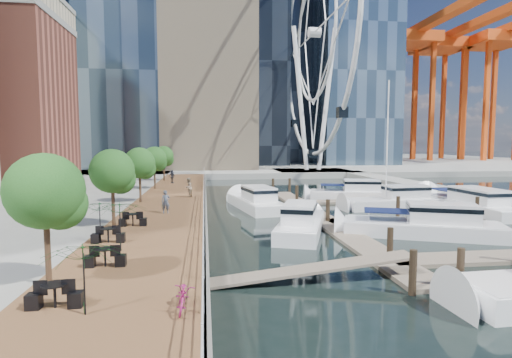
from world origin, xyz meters
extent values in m
plane|color=black|center=(0.00, 0.00, 0.00)|extent=(520.00, 520.00, 0.00)
cube|color=brown|center=(-9.00, 15.00, 0.50)|extent=(6.00, 60.00, 1.00)
cube|color=#595954|center=(-6.00, 15.00, 0.50)|extent=(0.25, 60.00, 1.00)
cube|color=gray|center=(0.00, 102.00, 0.50)|extent=(200.00, 114.00, 1.00)
cube|color=gray|center=(20.00, 20.00, 0.50)|extent=(4.00, 60.00, 1.00)
cube|color=gray|center=(14.00, 52.00, 0.50)|extent=(14.00, 12.00, 1.00)
cube|color=#6D6051|center=(3.00, 10.00, 0.10)|extent=(2.00, 32.00, 0.20)
cube|color=#6D6051|center=(9.00, -2.00, 0.10)|extent=(12.00, 2.00, 0.20)
cube|color=#6D6051|center=(9.00, 8.00, 0.10)|extent=(12.00, 2.00, 0.20)
cube|color=#6D6051|center=(9.00, 18.00, 0.10)|extent=(12.00, 2.00, 0.20)
cube|color=brown|center=(-30.00, 34.00, 11.00)|extent=(12.00, 14.00, 20.00)
cube|color=#BCAD8E|center=(-36.00, 50.00, 15.00)|extent=(14.00, 16.00, 28.00)
cylinder|color=white|center=(11.50, 52.00, 14.00)|extent=(0.80, 0.80, 26.00)
cylinder|color=white|center=(16.50, 52.00, 14.00)|extent=(0.80, 0.80, 26.00)
torus|color=white|center=(14.00, 52.00, 26.00)|extent=(0.70, 44.70, 44.70)
cylinder|color=#3F2B1C|center=(-11.40, -6.00, 2.20)|extent=(0.20, 0.20, 2.40)
sphere|color=#265B1E|center=(-11.40, -6.00, 4.30)|extent=(2.60, 2.60, 2.60)
cylinder|color=#3F2B1C|center=(-11.40, 4.00, 2.20)|extent=(0.20, 0.20, 2.40)
sphere|color=#265B1E|center=(-11.40, 4.00, 4.30)|extent=(2.60, 2.60, 2.60)
cylinder|color=#3F2B1C|center=(-11.40, 14.00, 2.20)|extent=(0.20, 0.20, 2.40)
sphere|color=#265B1E|center=(-11.40, 14.00, 4.30)|extent=(2.60, 2.60, 2.60)
cylinder|color=#3F2B1C|center=(-11.40, 24.00, 2.20)|extent=(0.20, 0.20, 2.40)
sphere|color=#265B1E|center=(-11.40, 24.00, 4.30)|extent=(2.60, 2.60, 2.60)
cylinder|color=#3F2B1C|center=(-11.40, 34.00, 2.20)|extent=(0.20, 0.20, 2.40)
sphere|color=#265B1E|center=(-11.40, 34.00, 4.30)|extent=(2.60, 2.60, 2.60)
imported|color=#8C1452|center=(-6.68, -8.61, 1.44)|extent=(0.61, 1.68, 0.87)
imported|color=#485060|center=(-8.77, 8.24, 1.81)|extent=(0.65, 0.48, 1.62)
imported|color=gray|center=(-7.51, 16.75, 1.89)|extent=(0.96, 1.06, 1.78)
imported|color=#32353F|center=(-10.02, 30.10, 1.82)|extent=(1.01, 0.90, 1.64)
imported|color=#0E3612|center=(-9.46, -8.63, 2.05)|extent=(3.02, 3.04, 2.10)
imported|color=#0D3313|center=(-9.86, -1.69, 2.14)|extent=(3.09, 3.12, 2.28)
imported|color=#0F3818|center=(-11.16, -0.03, 2.04)|extent=(2.80, 2.83, 2.09)
camera|label=1|loc=(-6.01, -20.24, 5.90)|focal=28.00mm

